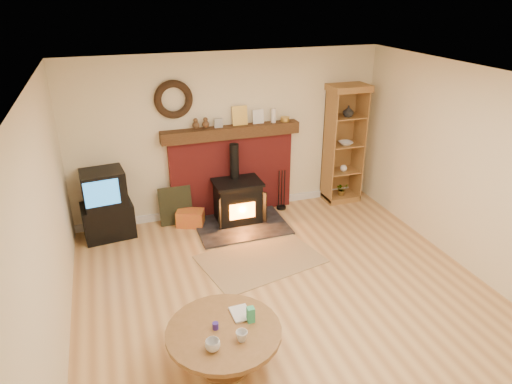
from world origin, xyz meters
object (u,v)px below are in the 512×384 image
object	(u,v)px
tv_unit	(106,206)
curio_cabinet	(343,144)
wood_stove	(238,203)
coffee_table	(224,337)

from	to	relation	value
tv_unit	curio_cabinet	bearing A→B (deg)	1.28
wood_stove	curio_cabinet	xyz separation A→B (m)	(1.96, 0.28, 0.68)
curio_cabinet	coffee_table	size ratio (longest dim) A/B	1.82
coffee_table	wood_stove	bearing A→B (deg)	70.95
wood_stove	curio_cabinet	distance (m)	2.09
wood_stove	tv_unit	distance (m)	1.99
coffee_table	curio_cabinet	bearing A→B (deg)	47.17
wood_stove	coffee_table	bearing A→B (deg)	-109.05
tv_unit	curio_cabinet	size ratio (longest dim) A/B	0.52
wood_stove	coffee_table	size ratio (longest dim) A/B	1.26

